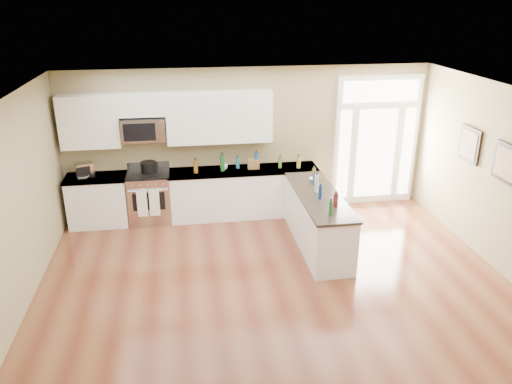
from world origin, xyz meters
The scene contains 20 objects.
ground centered at (0.00, 0.00, 0.00)m, with size 8.00×8.00×0.00m, color #5D2B1A.
room_shell centered at (0.00, 0.00, 1.71)m, with size 8.00×8.00×8.00m.
back_cabinet_left centered at (-2.87, 3.69, 0.44)m, with size 1.10×0.66×0.94m.
back_cabinet_right centered at (-0.16, 3.69, 0.44)m, with size 2.85×0.66×0.94m.
peninsula_cabinet centered at (0.93, 2.24, 0.43)m, with size 0.69×2.32×0.94m.
upper_cabinet_left centered at (-2.88, 3.83, 1.93)m, with size 1.04×0.33×0.95m, color white.
upper_cabinet_right centered at (-0.57, 3.83, 1.93)m, with size 1.94×0.33×0.95m, color white.
upper_cabinet_short centered at (-1.95, 3.83, 2.20)m, with size 0.82×0.33×0.40m, color white.
microwave centered at (-1.95, 3.80, 1.76)m, with size 0.78×0.41×0.42m.
entry_door centered at (2.55, 3.95, 1.30)m, with size 1.70×0.10×2.60m.
wall_art_near centered at (3.47, 2.20, 1.70)m, with size 0.05×0.58×0.58m.
wall_art_far centered at (3.47, 1.20, 1.70)m, with size 0.05×0.58×0.58m.
kitchen_range centered at (-1.93, 3.69, 0.48)m, with size 0.78×0.69×1.08m.
stockpot centered at (-1.91, 3.74, 1.06)m, with size 0.29×0.29×0.22m, color black.
toaster_oven centered at (-3.05, 3.72, 1.07)m, with size 0.31×0.24×0.26m, color silver.
cardboard_box centered at (0.04, 3.72, 1.03)m, with size 0.22×0.16×0.18m, color brown.
bowl_left centered at (-3.07, 3.64, 0.97)m, with size 0.22×0.22×0.05m, color white.
bowl_peninsula centered at (1.01, 2.90, 0.96)m, with size 0.15×0.15×0.05m, color white.
cup_counter centered at (-0.52, 3.73, 1.00)m, with size 0.14×0.14×0.11m, color white.
counter_bottles centered at (0.29, 3.06, 1.07)m, with size 2.17×2.44×0.31m.
Camera 1 is at (-1.26, -5.18, 4.04)m, focal length 35.00 mm.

